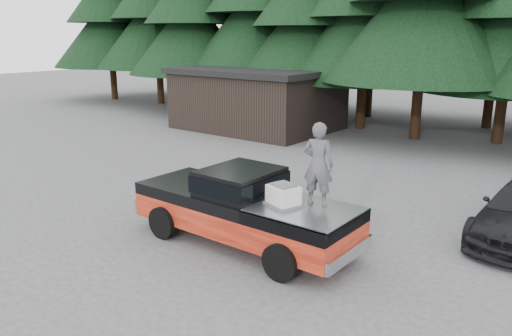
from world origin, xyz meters
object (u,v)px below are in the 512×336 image
Objects in this scene: air_compressor at (283,196)px; man_on_bed at (318,164)px; utility_building at (258,98)px; pickup_truck at (244,219)px.

air_compressor is 1.06m from man_on_bed.
air_compressor is 0.34× the size of man_on_bed.
utility_building is (-10.81, 12.88, 0.11)m from air_compressor.
air_compressor is at bearing 29.07° from man_on_bed.
utility_building is (-9.52, 12.72, 1.00)m from pickup_truck.
pickup_truck is at bearing -169.85° from air_compressor.
utility_building reaches higher than pickup_truck.
pickup_truck is 9.16× the size of air_compressor.
utility_building reaches higher than air_compressor.
air_compressor reaches higher than pickup_truck.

